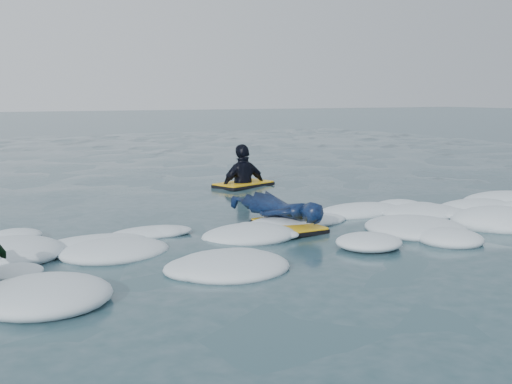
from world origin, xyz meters
The scene contains 4 objects.
ground centered at (0.00, 0.00, 0.00)m, with size 120.00×120.00×0.00m, color #19303C.
foam_band centered at (0.00, 1.03, 0.00)m, with size 12.00×3.10×0.30m, color white, non-canonical shape.
prone_woman_unit centered at (1.09, 1.58, 0.20)m, with size 0.85×1.60×0.39m.
waiting_rider_unit centered at (2.20, 4.90, -0.03)m, with size 1.22×0.92×1.62m.
Camera 1 is at (-2.82, -5.35, 1.65)m, focal length 45.00 mm.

